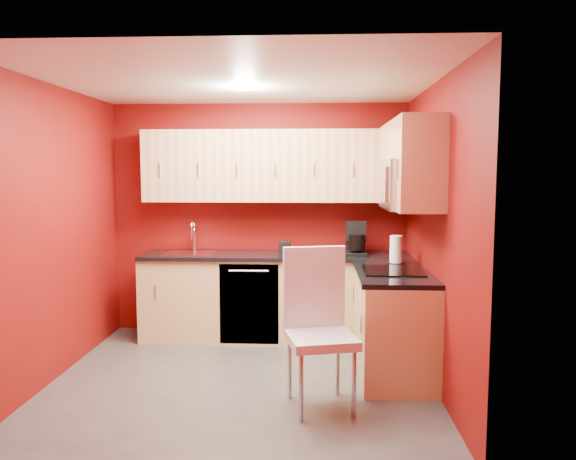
# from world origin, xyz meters

# --- Properties ---
(floor) EXTENTS (3.20, 3.20, 0.00)m
(floor) POSITION_xyz_m (0.00, 0.00, 0.00)
(floor) COLOR #4C4A47
(floor) RESTS_ON ground
(ceiling) EXTENTS (3.20, 3.20, 0.00)m
(ceiling) POSITION_xyz_m (0.00, 0.00, 2.50)
(ceiling) COLOR white
(ceiling) RESTS_ON wall_back
(wall_back) EXTENTS (3.20, 0.00, 3.20)m
(wall_back) POSITION_xyz_m (0.00, 1.50, 1.25)
(wall_back) COLOR maroon
(wall_back) RESTS_ON floor
(wall_front) EXTENTS (3.20, 0.00, 3.20)m
(wall_front) POSITION_xyz_m (0.00, -1.50, 1.25)
(wall_front) COLOR maroon
(wall_front) RESTS_ON floor
(wall_left) EXTENTS (0.00, 3.00, 3.00)m
(wall_left) POSITION_xyz_m (-1.60, 0.00, 1.25)
(wall_left) COLOR maroon
(wall_left) RESTS_ON floor
(wall_right) EXTENTS (0.00, 3.00, 3.00)m
(wall_right) POSITION_xyz_m (1.60, 0.00, 1.25)
(wall_right) COLOR maroon
(wall_right) RESTS_ON floor
(base_cabinets_back) EXTENTS (2.80, 0.60, 0.87)m
(base_cabinets_back) POSITION_xyz_m (0.20, 1.20, 0.43)
(base_cabinets_back) COLOR tan
(base_cabinets_back) RESTS_ON floor
(base_cabinets_right) EXTENTS (0.60, 1.30, 0.87)m
(base_cabinets_right) POSITION_xyz_m (1.30, 0.25, 0.43)
(base_cabinets_right) COLOR tan
(base_cabinets_right) RESTS_ON floor
(countertop_back) EXTENTS (2.80, 0.63, 0.04)m
(countertop_back) POSITION_xyz_m (0.20, 1.19, 0.89)
(countertop_back) COLOR black
(countertop_back) RESTS_ON base_cabinets_back
(countertop_right) EXTENTS (0.63, 1.27, 0.04)m
(countertop_right) POSITION_xyz_m (1.29, 0.23, 0.89)
(countertop_right) COLOR black
(countertop_right) RESTS_ON base_cabinets_right
(upper_cabinets_back) EXTENTS (2.80, 0.35, 0.75)m
(upper_cabinets_back) POSITION_xyz_m (0.20, 1.32, 1.83)
(upper_cabinets_back) COLOR #E2B780
(upper_cabinets_back) RESTS_ON wall_back
(upper_cabinets_right) EXTENTS (0.35, 1.55, 0.75)m
(upper_cabinets_right) POSITION_xyz_m (1.42, 0.44, 1.89)
(upper_cabinets_right) COLOR #E2B780
(upper_cabinets_right) RESTS_ON wall_right
(microwave) EXTENTS (0.42, 0.76, 0.42)m
(microwave) POSITION_xyz_m (1.39, 0.20, 1.66)
(microwave) COLOR silver
(microwave) RESTS_ON upper_cabinets_right
(cooktop) EXTENTS (0.50, 0.55, 0.01)m
(cooktop) POSITION_xyz_m (1.28, 0.20, 0.92)
(cooktop) COLOR black
(cooktop) RESTS_ON countertop_right
(sink) EXTENTS (0.52, 0.42, 0.35)m
(sink) POSITION_xyz_m (-0.70, 1.20, 0.94)
(sink) COLOR silver
(sink) RESTS_ON countertop_back
(dishwasher_front) EXTENTS (0.60, 0.02, 0.82)m
(dishwasher_front) POSITION_xyz_m (-0.05, 0.91, 0.43)
(dishwasher_front) COLOR black
(dishwasher_front) RESTS_ON base_cabinets_back
(downlight) EXTENTS (0.20, 0.20, 0.01)m
(downlight) POSITION_xyz_m (0.00, 0.30, 2.48)
(downlight) COLOR white
(downlight) RESTS_ON ceiling
(coffee_maker) EXTENTS (0.21, 0.28, 0.34)m
(coffee_maker) POSITION_xyz_m (1.04, 1.13, 1.08)
(coffee_maker) COLOR black
(coffee_maker) RESTS_ON countertop_back
(napkin_holder) EXTENTS (0.12, 0.12, 0.13)m
(napkin_holder) POSITION_xyz_m (0.30, 1.17, 0.97)
(napkin_holder) COLOR black
(napkin_holder) RESTS_ON countertop_back
(paper_towel) EXTENTS (0.16, 0.16, 0.26)m
(paper_towel) POSITION_xyz_m (1.37, 0.62, 1.04)
(paper_towel) COLOR white
(paper_towel) RESTS_ON countertop_right
(dining_chair) EXTENTS (0.59, 0.60, 1.19)m
(dining_chair) POSITION_xyz_m (0.66, -0.54, 0.60)
(dining_chair) COLOR silver
(dining_chair) RESTS_ON floor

